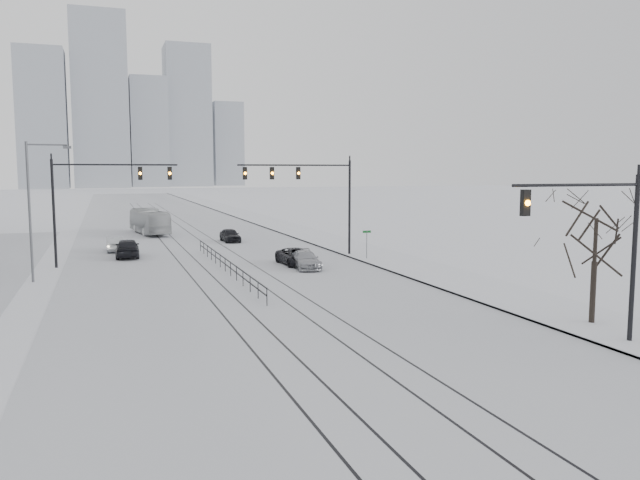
{
  "coord_description": "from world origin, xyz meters",
  "views": [
    {
      "loc": [
        -7.97,
        -13.6,
        7.15
      ],
      "look_at": [
        3.64,
        19.91,
        3.2
      ],
      "focal_mm": 35.0,
      "sensor_mm": 36.0,
      "label": 1
    }
  ],
  "objects": [
    {
      "name": "ground",
      "position": [
        0.0,
        0.0,
        0.0
      ],
      "size": [
        500.0,
        500.0,
        0.0
      ],
      "primitive_type": "plane",
      "color": "white",
      "rests_on": "ground"
    },
    {
      "name": "road",
      "position": [
        0.0,
        60.0,
        0.01
      ],
      "size": [
        22.0,
        260.0,
        0.02
      ],
      "primitive_type": "cube",
      "color": "silver",
      "rests_on": "ground"
    },
    {
      "name": "sidewalk_east",
      "position": [
        13.5,
        60.0,
        0.08
      ],
      "size": [
        5.0,
        260.0,
        0.16
      ],
      "primitive_type": "cube",
      "color": "silver",
      "rests_on": "ground"
    },
    {
      "name": "curb",
      "position": [
        11.05,
        60.0,
        0.06
      ],
      "size": [
        0.1,
        260.0,
        0.12
      ],
      "primitive_type": "cube",
      "color": "gray",
      "rests_on": "ground"
    },
    {
      "name": "tram_rails",
      "position": [
        -0.0,
        40.0,
        0.02
      ],
      "size": [
        5.3,
        180.0,
        0.01
      ],
      "color": "black",
      "rests_on": "ground"
    },
    {
      "name": "skyline",
      "position": [
        5.02,
        273.63,
        30.65
      ],
      "size": [
        96.0,
        48.0,
        72.0
      ],
      "color": "#9DA3AD",
      "rests_on": "ground"
    },
    {
      "name": "traffic_mast_near",
      "position": [
        10.79,
        6.0,
        4.56
      ],
      "size": [
        6.1,
        0.37,
        7.0
      ],
      "color": "black",
      "rests_on": "ground"
    },
    {
      "name": "traffic_mast_ne",
      "position": [
        8.15,
        34.99,
        5.76
      ],
      "size": [
        9.6,
        0.37,
        8.0
      ],
      "color": "black",
      "rests_on": "ground"
    },
    {
      "name": "traffic_mast_nw",
      "position": [
        -8.52,
        36.0,
        5.57
      ],
      "size": [
        9.1,
        0.37,
        8.0
      ],
      "color": "black",
      "rests_on": "ground"
    },
    {
      "name": "street_light_west",
      "position": [
        -12.2,
        30.0,
        5.21
      ],
      "size": [
        2.73,
        0.25,
        9.0
      ],
      "color": "#595B60",
      "rests_on": "ground"
    },
    {
      "name": "bare_tree",
      "position": [
        13.2,
        9.0,
        4.49
      ],
      "size": [
        4.4,
        4.4,
        6.1
      ],
      "color": "black",
      "rests_on": "ground"
    },
    {
      "name": "median_fence",
      "position": [
        0.0,
        30.0,
        0.53
      ],
      "size": [
        0.06,
        24.0,
        1.0
      ],
      "color": "black",
      "rests_on": "ground"
    },
    {
      "name": "street_sign",
      "position": [
        11.8,
        32.0,
        1.61
      ],
      "size": [
        0.7,
        0.06,
        2.4
      ],
      "color": "#595B60",
      "rests_on": "ground"
    },
    {
      "name": "sedan_sb_inner",
      "position": [
        -6.29,
        39.89,
        0.79
      ],
      "size": [
        2.05,
        4.72,
        1.59
      ],
      "primitive_type": "imported",
      "rotation": [
        0.0,
        0.0,
        3.1
      ],
      "color": "black",
      "rests_on": "ground"
    },
    {
      "name": "sedan_sb_outer",
      "position": [
        -7.24,
        44.39,
        0.65
      ],
      "size": [
        1.43,
        3.98,
        1.31
      ],
      "primitive_type": "imported",
      "rotation": [
        0.0,
        0.0,
        3.15
      ],
      "color": "#BABEC2",
      "rests_on": "ground"
    },
    {
      "name": "sedan_nb_front",
      "position": [
        5.67,
        31.41,
        0.63
      ],
      "size": [
        2.31,
        4.63,
        1.26
      ],
      "primitive_type": "imported",
      "rotation": [
        0.0,
        0.0,
        0.05
      ],
      "color": "black",
      "rests_on": "ground"
    },
    {
      "name": "sedan_nb_right",
      "position": [
        5.83,
        29.51,
        0.63
      ],
      "size": [
        2.15,
        4.48,
        1.26
      ],
      "primitive_type": "imported",
      "rotation": [
        0.0,
        0.0,
        -0.09
      ],
      "color": "#9E9FA5",
      "rests_on": "ground"
    },
    {
      "name": "sedan_nb_far",
      "position": [
        3.93,
        48.45,
        0.67
      ],
      "size": [
        1.75,
        3.99,
        1.34
      ],
      "primitive_type": "imported",
      "rotation": [
        0.0,
        0.0,
        0.05
      ],
      "color": "black",
      "rests_on": "ground"
    },
    {
      "name": "box_truck",
      "position": [
        -3.2,
        59.17,
        1.41
      ],
      "size": [
        3.95,
        10.39,
        2.83
      ],
      "primitive_type": "imported",
      "rotation": [
        0.0,
        0.0,
        3.3
      ],
      "color": "#BABEBF",
      "rests_on": "ground"
    }
  ]
}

